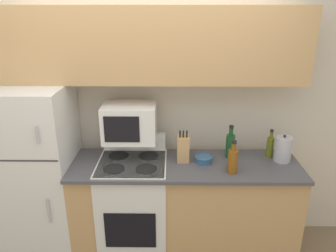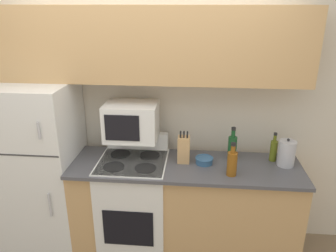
{
  "view_description": "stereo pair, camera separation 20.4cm",
  "coord_description": "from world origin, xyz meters",
  "views": [
    {
      "loc": [
        0.25,
        -2.24,
        2.22
      ],
      "look_at": [
        0.22,
        0.25,
        1.28
      ],
      "focal_mm": 35.0,
      "sensor_mm": 36.0,
      "label": 1
    },
    {
      "loc": [
        0.46,
        -2.23,
        2.22
      ],
      "look_at": [
        0.22,
        0.25,
        1.28
      ],
      "focal_mm": 35.0,
      "sensor_mm": 36.0,
      "label": 2
    }
  ],
  "objects": [
    {
      "name": "wall_back",
      "position": [
        0.0,
        0.66,
        1.27
      ],
      "size": [
        8.0,
        0.05,
        2.55
      ],
      "color": "beige",
      "rests_on": "ground_plane"
    },
    {
      "name": "lower_cabinets",
      "position": [
        0.37,
        0.28,
        0.46
      ],
      "size": [
        1.96,
        0.6,
        0.93
      ],
      "color": "tan",
      "rests_on": "ground_plane"
    },
    {
      "name": "refrigerator",
      "position": [
        -0.98,
        0.31,
        0.8
      ],
      "size": [
        0.75,
        0.65,
        1.59
      ],
      "color": "white",
      "rests_on": "ground_plane"
    },
    {
      "name": "upper_cabinets",
      "position": [
        0.0,
        0.47,
        1.9
      ],
      "size": [
        2.71,
        0.33,
        0.61
      ],
      "color": "tan",
      "rests_on": "refrigerator"
    },
    {
      "name": "stove",
      "position": [
        -0.09,
        0.27,
        0.48
      ],
      "size": [
        0.59,
        0.59,
        1.1
      ],
      "color": "white",
      "rests_on": "ground_plane"
    },
    {
      "name": "microwave",
      "position": [
        -0.11,
        0.38,
        1.26
      ],
      "size": [
        0.45,
        0.33,
        0.32
      ],
      "color": "white",
      "rests_on": "stove"
    },
    {
      "name": "knife_block",
      "position": [
        0.35,
        0.32,
        1.04
      ],
      "size": [
        0.1,
        0.11,
        0.29
      ],
      "color": "tan",
      "rests_on": "lower_cabinets"
    },
    {
      "name": "bowl",
      "position": [
        0.53,
        0.3,
        0.96
      ],
      "size": [
        0.16,
        0.16,
        0.06
      ],
      "color": "#335B84",
      "rests_on": "lower_cabinets"
    },
    {
      "name": "bottle_olive_oil",
      "position": [
        1.13,
        0.41,
        1.03
      ],
      "size": [
        0.06,
        0.06,
        0.26
      ],
      "color": "#5B6619",
      "rests_on": "lower_cabinets"
    },
    {
      "name": "bottle_whiskey",
      "position": [
        0.74,
        0.12,
        1.04
      ],
      "size": [
        0.08,
        0.08,
        0.28
      ],
      "color": "brown",
      "rests_on": "lower_cabinets"
    },
    {
      "name": "bottle_wine_green",
      "position": [
        0.77,
        0.4,
        1.04
      ],
      "size": [
        0.08,
        0.08,
        0.3
      ],
      "color": "#194C23",
      "rests_on": "lower_cabinets"
    },
    {
      "name": "kettle",
      "position": [
        1.21,
        0.33,
        1.04
      ],
      "size": [
        0.14,
        0.14,
        0.24
      ],
      "color": "#B7B7BC",
      "rests_on": "lower_cabinets"
    }
  ]
}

